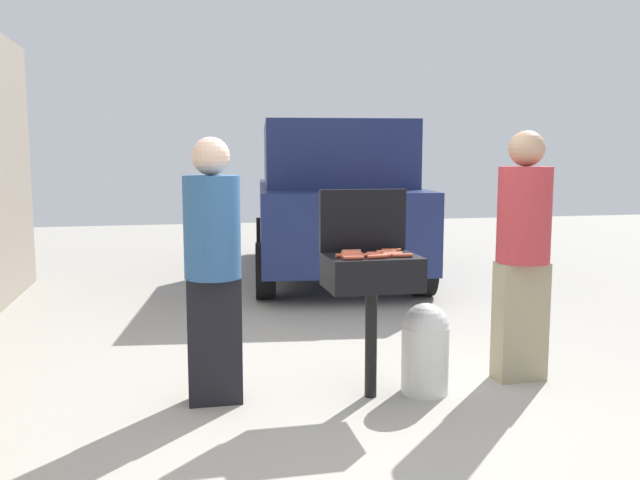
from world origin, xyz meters
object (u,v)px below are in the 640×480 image
(hot_dog_9, at_px, (393,254))
(hot_dog_0, at_px, (351,256))
(person_right, at_px, (523,247))
(hot_dog_7, at_px, (351,251))
(hot_dog_8, at_px, (377,257))
(hot_dog_3, at_px, (351,253))
(person_left, at_px, (213,261))
(hot_dog_10, at_px, (354,258))
(hot_dog_2, at_px, (391,250))
(hot_dog_6, at_px, (402,255))
(propane_tank, at_px, (425,346))
(bbq_grill, at_px, (372,277))
(hot_dog_11, at_px, (346,255))
(hot_dog_13, at_px, (381,256))
(hot_dog_1, at_px, (386,252))
(parked_minivan, at_px, (331,199))
(hot_dog_5, at_px, (352,254))
(hot_dog_4, at_px, (376,254))
(hot_dog_12, at_px, (371,255))
(hot_dog_14, at_px, (392,255))

(hot_dog_9, bearing_deg, hot_dog_0, -169.87)
(hot_dog_0, height_order, hot_dog_9, same)
(hot_dog_9, bearing_deg, person_right, 8.88)
(hot_dog_7, distance_m, hot_dog_8, 0.28)
(hot_dog_3, height_order, person_left, person_left)
(hot_dog_10, distance_m, person_right, 1.34)
(hot_dog_2, distance_m, hot_dog_6, 0.23)
(hot_dog_2, distance_m, propane_tank, 0.69)
(bbq_grill, height_order, hot_dog_2, hot_dog_2)
(hot_dog_11, bearing_deg, hot_dog_13, -17.91)
(hot_dog_9, bearing_deg, hot_dog_11, -178.64)
(hot_dog_1, bearing_deg, hot_dog_10, -143.69)
(bbq_grill, distance_m, parked_minivan, 4.65)
(propane_tank, bearing_deg, hot_dog_11, -175.51)
(hot_dog_1, relative_size, hot_dog_5, 1.00)
(hot_dog_1, height_order, hot_dog_5, same)
(hot_dog_2, distance_m, hot_dog_4, 0.18)
(bbq_grill, distance_m, hot_dog_0, 0.25)
(hot_dog_0, bearing_deg, hot_dog_9, 10.13)
(hot_dog_10, bearing_deg, hot_dog_7, 77.66)
(hot_dog_0, distance_m, hot_dog_2, 0.39)
(hot_dog_5, xyz_separation_m, hot_dog_10, (-0.03, -0.15, 0.00))
(bbq_grill, distance_m, hot_dog_6, 0.26)
(hot_dog_7, xyz_separation_m, hot_dog_9, (0.23, -0.16, 0.00))
(bbq_grill, height_order, hot_dog_12, hot_dog_12)
(hot_dog_12, distance_m, person_right, 1.19)
(hot_dog_0, distance_m, propane_tank, 0.85)
(bbq_grill, bearing_deg, hot_dog_3, 163.56)
(hot_dog_10, bearing_deg, hot_dog_0, 88.42)
(hot_dog_2, bearing_deg, hot_dog_3, -167.24)
(hot_dog_6, bearing_deg, hot_dog_14, 141.06)
(hot_dog_8, bearing_deg, propane_tank, 19.85)
(hot_dog_3, height_order, hot_dog_14, same)
(hot_dog_1, height_order, hot_dog_6, same)
(bbq_grill, distance_m, hot_dog_13, 0.20)
(hot_dog_10, xyz_separation_m, hot_dog_11, (-0.02, 0.11, 0.00))
(parked_minivan, bearing_deg, hot_dog_3, 85.37)
(hot_dog_5, xyz_separation_m, hot_dog_12, (0.11, -0.06, 0.00))
(hot_dog_9, relative_size, person_right, 0.07)
(bbq_grill, height_order, hot_dog_14, hot_dog_14)
(person_right, bearing_deg, hot_dog_7, -2.08)
(hot_dog_5, bearing_deg, hot_dog_7, 76.55)
(bbq_grill, xyz_separation_m, person_left, (-1.02, 0.12, 0.12))
(person_right, bearing_deg, hot_dog_11, 4.92)
(hot_dog_5, height_order, propane_tank, hot_dog_5)
(hot_dog_1, relative_size, hot_dog_12, 1.00)
(hot_dog_10, height_order, person_left, person_left)
(hot_dog_3, bearing_deg, hot_dog_2, 12.76)
(parked_minivan, bearing_deg, person_right, 101.42)
(hot_dog_9, distance_m, hot_dog_14, 0.05)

